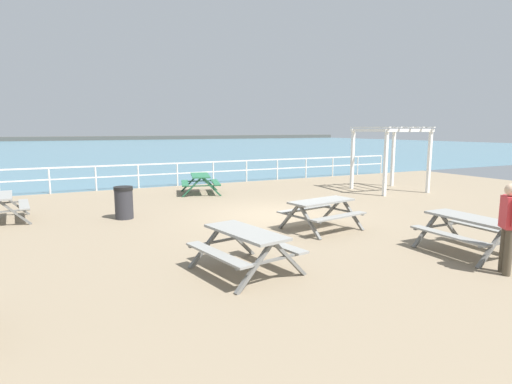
{
  "coord_description": "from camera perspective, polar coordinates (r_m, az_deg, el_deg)",
  "views": [
    {
      "loc": [
        -6.07,
        -10.87,
        2.61
      ],
      "look_at": [
        -0.8,
        -0.27,
        0.8
      ],
      "focal_mm": 28.96,
      "sensor_mm": 36.0,
      "label": 1
    }
  ],
  "objects": [
    {
      "name": "seaward_railing",
      "position": [
        19.67,
        -8.35,
        3.16
      ],
      "size": [
        23.07,
        0.07,
        1.08
      ],
      "color": "white",
      "rests_on": "ground"
    },
    {
      "name": "litter_bin",
      "position": [
        12.69,
        -17.79,
        -1.39
      ],
      "size": [
        0.55,
        0.55,
        0.95
      ],
      "color": "#2D2D33",
      "rests_on": "ground"
    },
    {
      "name": "distant_shoreline",
      "position": [
        106.82,
        -23.33,
        6.59
      ],
      "size": [
        142.0,
        6.0,
        1.8
      ],
      "primitive_type": "cube",
      "color": "#4C4C47",
      "rests_on": "ground"
    },
    {
      "name": "picnic_table_mid_centre",
      "position": [
        7.61,
        -1.45,
        -6.76
      ],
      "size": [
        1.82,
        2.05,
        0.8
      ],
      "rotation": [
        0.0,
        0.0,
        1.76
      ],
      "color": "gray",
      "rests_on": "ground"
    },
    {
      "name": "lattice_pergola",
      "position": [
        18.39,
        18.07,
        6.35
      ],
      "size": [
        2.62,
        2.74,
        2.7
      ],
      "rotation": [
        0.0,
        0.0,
        -0.08
      ],
      "color": "white",
      "rests_on": "ground"
    },
    {
      "name": "ground_plane",
      "position": [
        12.74,
        2.69,
        -3.6
      ],
      "size": [
        30.0,
        24.0,
        0.2
      ],
      "primitive_type": "cube",
      "color": "gray"
    },
    {
      "name": "picnic_table_far_left",
      "position": [
        9.85,
        27.39,
        -4.17
      ],
      "size": [
        1.55,
        1.81,
        0.8
      ],
      "rotation": [
        0.0,
        0.0,
        1.56
      ],
      "color": "gray",
      "rests_on": "ground"
    },
    {
      "name": "picnic_table_near_right",
      "position": [
        16.94,
        -7.71,
        1.74
      ],
      "size": [
        1.92,
        2.13,
        0.8
      ],
      "rotation": [
        0.0,
        0.0,
        1.3
      ],
      "color": "#286B47",
      "rests_on": "ground"
    },
    {
      "name": "picnic_table_near_left",
      "position": [
        10.91,
        9.03,
        -2.12
      ],
      "size": [
        2.03,
        1.8,
        0.8
      ],
      "rotation": [
        0.0,
        0.0,
        0.17
      ],
      "color": "gray",
      "rests_on": "ground"
    },
    {
      "name": "visitor",
      "position": [
        8.67,
        31.52,
        -3.66
      ],
      "size": [
        0.38,
        0.45,
        1.66
      ],
      "rotation": [
        0.0,
        0.0,
        2.51
      ],
      "color": "#4C4233",
      "rests_on": "ground"
    },
    {
      "name": "sea_band",
      "position": [
        63.96,
        -21.08,
        5.78
      ],
      "size": [
        142.0,
        90.0,
        0.01
      ],
      "primitive_type": "cube",
      "color": "teal",
      "rests_on": "ground"
    }
  ]
}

